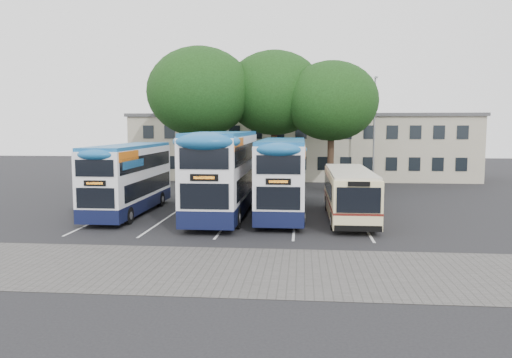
{
  "coord_description": "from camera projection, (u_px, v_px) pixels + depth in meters",
  "views": [
    {
      "loc": [
        0.1,
        -21.94,
        5.0
      ],
      "look_at": [
        -2.39,
        5.0,
        2.15
      ],
      "focal_mm": 35.0,
      "sensor_mm": 36.0,
      "label": 1
    }
  ],
  "objects": [
    {
      "name": "ground",
      "position": [
        299.0,
        239.0,
        22.26
      ],
      "size": [
        120.0,
        120.0,
        0.0
      ],
      "primitive_type": "plane",
      "color": "black",
      "rests_on": "ground"
    },
    {
      "name": "paving_strip",
      "position": [
        241.0,
        269.0,
        17.49
      ],
      "size": [
        40.0,
        6.0,
        0.01
      ],
      "primitive_type": "cube",
      "color": "#595654",
      "rests_on": "ground"
    },
    {
      "name": "bay_lines",
      "position": [
        232.0,
        217.0,
        27.55
      ],
      "size": [
        14.12,
        11.0,
        0.01
      ],
      "color": "silver",
      "rests_on": "ground"
    },
    {
      "name": "depot_building",
      "position": [
        301.0,
        146.0,
        48.66
      ],
      "size": [
        32.4,
        8.4,
        6.2
      ],
      "color": "#ADA48B",
      "rests_on": "ground"
    },
    {
      "name": "lamp_post",
      "position": [
        374.0,
        125.0,
        40.96
      ],
      "size": [
        0.25,
        1.05,
        9.06
      ],
      "color": "gray",
      "rests_on": "ground"
    },
    {
      "name": "tree_left",
      "position": [
        200.0,
        92.0,
        38.4
      ],
      "size": [
        8.14,
        8.14,
        11.11
      ],
      "color": "black",
      "rests_on": "ground"
    },
    {
      "name": "tree_mid",
      "position": [
        274.0,
        93.0,
        39.65
      ],
      "size": [
        7.87,
        7.87,
        11.0
      ],
      "color": "black",
      "rests_on": "ground"
    },
    {
      "name": "tree_right",
      "position": [
        331.0,
        101.0,
        37.76
      ],
      "size": [
        7.1,
        7.1,
        9.95
      ],
      "color": "black",
      "rests_on": "ground"
    },
    {
      "name": "bus_dd_left",
      "position": [
        129.0,
        176.0,
        28.59
      ],
      "size": [
        2.31,
        9.53,
        3.97
      ],
      "color": "#0E1333",
      "rests_on": "ground"
    },
    {
      "name": "bus_dd_mid",
      "position": [
        224.0,
        170.0,
        27.98
      ],
      "size": [
        2.73,
        11.25,
        4.69
      ],
      "color": "#0E1333",
      "rests_on": "ground"
    },
    {
      "name": "bus_dd_right",
      "position": [
        283.0,
        174.0,
        28.06
      ],
      "size": [
        2.49,
        10.26,
        4.27
      ],
      "color": "#0E1333",
      "rests_on": "ground"
    },
    {
      "name": "bus_single",
      "position": [
        349.0,
        191.0,
        26.94
      ],
      "size": [
        2.29,
        9.01,
        2.68
      ],
      "color": "beige",
      "rests_on": "ground"
    }
  ]
}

